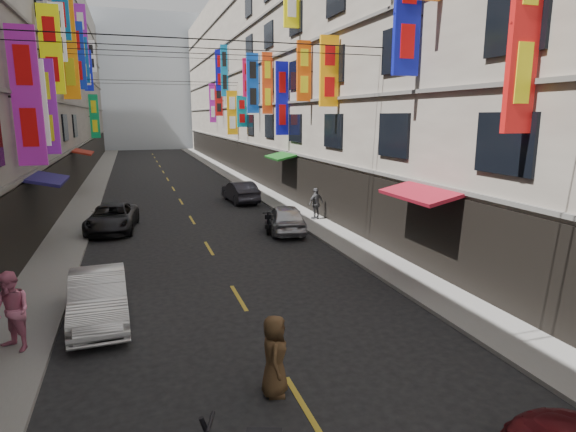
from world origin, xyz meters
TOP-DOWN VIEW (x-y plane):
  - sidewalk_left at (-6.00, 42.00)m, footprint 2.00×90.00m
  - sidewalk_right at (6.00, 42.00)m, footprint 2.00×90.00m
  - building_row_right at (11.99, 42.00)m, footprint 10.14×90.00m
  - haze_block at (0.00, 92.00)m, footprint 18.00×8.00m
  - shop_signage at (-0.48, 34.67)m, footprint 14.00×55.00m
  - street_awnings at (-1.26, 26.00)m, footprint 13.99×35.20m
  - overhead_cables at (0.00, 30.00)m, footprint 14.00×38.04m
  - lane_markings at (0.00, 39.00)m, footprint 0.12×80.20m
  - scooter_far_right at (3.22, 26.13)m, footprint 0.73×1.76m
  - car_left_mid at (-4.00, 17.47)m, footprint 1.67×4.24m
  - car_left_far at (-4.00, 28.64)m, footprint 2.67×4.89m
  - car_right_mid at (4.00, 25.80)m, footprint 2.25×4.27m
  - car_right_far at (3.69, 34.58)m, footprint 1.80×4.29m
  - pedestrian_lfar at (-5.78, 16.05)m, footprint 1.12×1.11m
  - pedestrian_rfar at (6.32, 27.69)m, footprint 1.12×0.88m
  - pedestrian_crossing at (-0.42, 12.59)m, footprint 0.78×0.95m

SIDE VIEW (x-z plane):
  - lane_markings at x=0.00m, z-range 0.00..0.01m
  - sidewalk_left at x=-6.00m, z-range 0.00..0.12m
  - sidewalk_right at x=6.00m, z-range 0.00..0.12m
  - scooter_far_right at x=3.22m, z-range -0.13..1.01m
  - car_left_far at x=-4.00m, z-range 0.00..1.30m
  - car_left_mid at x=-4.00m, z-range 0.00..1.37m
  - car_right_far at x=3.69m, z-range 0.00..1.38m
  - car_right_mid at x=4.00m, z-range 0.00..1.38m
  - pedestrian_crossing at x=-0.42m, z-range 0.00..1.69m
  - pedestrian_rfar at x=6.32m, z-range 0.12..1.81m
  - pedestrian_lfar at x=-5.78m, z-range 0.12..2.04m
  - street_awnings at x=-1.26m, z-range 2.80..3.20m
  - overhead_cables at x=0.00m, z-range 8.18..9.42m
  - shop_signage at x=-0.48m, z-range 3.14..15.14m
  - building_row_right at x=11.99m, z-range -0.01..18.99m
  - haze_block at x=0.00m, z-range 0.00..22.00m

